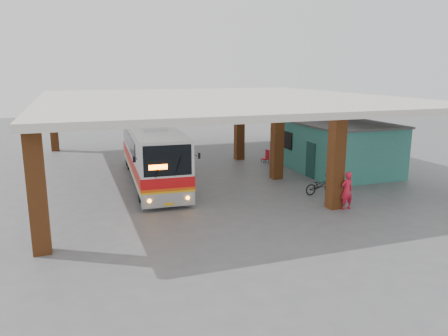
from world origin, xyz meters
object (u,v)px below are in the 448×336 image
(motorcycle, at_px, (320,185))
(pedestrian, at_px, (347,191))
(red_chair, at_px, (266,157))
(coach_bus, at_px, (152,152))

(motorcycle, bearing_deg, pedestrian, 169.73)
(motorcycle, relative_size, red_chair, 2.01)
(motorcycle, distance_m, red_chair, 8.18)
(motorcycle, relative_size, pedestrian, 1.00)
(coach_bus, relative_size, motorcycle, 6.72)
(pedestrian, bearing_deg, motorcycle, -101.51)
(coach_bus, relative_size, pedestrian, 6.70)
(coach_bus, bearing_deg, red_chair, 20.14)
(motorcycle, bearing_deg, red_chair, -10.64)
(coach_bus, height_order, red_chair, coach_bus)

